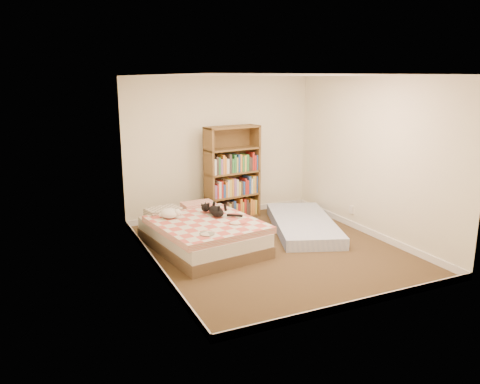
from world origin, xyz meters
name	(u,v)px	position (x,y,z in m)	size (l,w,h in m)	color
room	(274,170)	(0.00, 0.00, 1.20)	(3.51, 4.01, 2.51)	#422C1C
bed	(202,233)	(-0.92, 0.52, 0.23)	(1.58, 2.04, 0.50)	brown
bookshelf	(232,186)	(0.11, 1.74, 0.59)	(1.04, 0.47, 1.66)	brown
floor_mattress	(303,224)	(0.90, 0.60, 0.09)	(0.93, 2.07, 0.19)	#7A90CC
black_cat	(215,210)	(-0.66, 0.60, 0.52)	(0.34, 0.71, 0.16)	black
white_dog	(170,213)	(-1.32, 0.74, 0.52)	(0.30, 0.33, 0.14)	white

